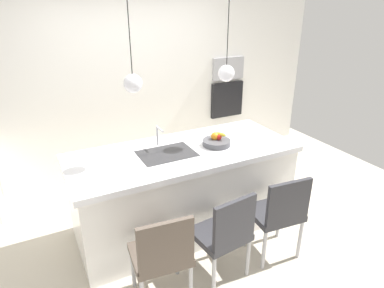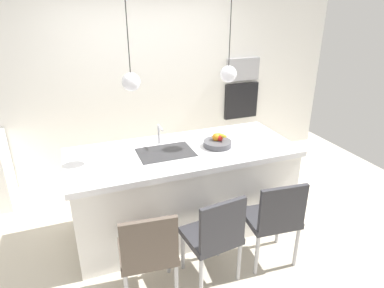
# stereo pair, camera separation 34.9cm
# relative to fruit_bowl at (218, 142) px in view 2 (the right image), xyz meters

# --- Properties ---
(floor) EXTENTS (6.60, 6.60, 0.00)m
(floor) POSITION_rel_fruit_bowl_xyz_m (-0.38, 0.04, -0.99)
(floor) COLOR beige
(floor) RESTS_ON ground
(back_wall) EXTENTS (6.00, 0.10, 2.60)m
(back_wall) POSITION_rel_fruit_bowl_xyz_m (-0.38, 1.69, 0.31)
(back_wall) COLOR silver
(back_wall) RESTS_ON ground
(kitchen_island) EXTENTS (2.36, 0.97, 0.95)m
(kitchen_island) POSITION_rel_fruit_bowl_xyz_m (-0.38, 0.04, -0.51)
(kitchen_island) COLOR white
(kitchen_island) RESTS_ON ground
(sink_basin) EXTENTS (0.56, 0.40, 0.02)m
(sink_basin) POSITION_rel_fruit_bowl_xyz_m (-0.56, 0.04, -0.05)
(sink_basin) COLOR #2D2D30
(sink_basin) RESTS_ON kitchen_island
(faucet) EXTENTS (0.02, 0.17, 0.22)m
(faucet) POSITION_rel_fruit_bowl_xyz_m (-0.56, 0.25, 0.10)
(faucet) COLOR silver
(faucet) RESTS_ON kitchen_island
(fruit_bowl) EXTENTS (0.30, 0.30, 0.15)m
(fruit_bowl) POSITION_rel_fruit_bowl_xyz_m (0.00, 0.00, 0.00)
(fruit_bowl) COLOR #4C4C51
(fruit_bowl) RESTS_ON kitchen_island
(microwave) EXTENTS (0.54, 0.08, 0.34)m
(microwave) POSITION_rel_fruit_bowl_xyz_m (1.16, 1.62, 0.41)
(microwave) COLOR #9E9EA3
(microwave) RESTS_ON back_wall
(oven) EXTENTS (0.56, 0.08, 0.56)m
(oven) POSITION_rel_fruit_bowl_xyz_m (1.16, 1.62, -0.09)
(oven) COLOR black
(oven) RESTS_ON back_wall
(chair_near) EXTENTS (0.51, 0.46, 0.89)m
(chair_near) POSITION_rel_fruit_bowl_xyz_m (-0.98, -0.81, -0.49)
(chair_near) COLOR brown
(chair_near) RESTS_ON ground
(chair_middle) EXTENTS (0.50, 0.47, 0.89)m
(chair_middle) POSITION_rel_fruit_bowl_xyz_m (-0.39, -0.81, -0.49)
(chair_middle) COLOR #333338
(chair_middle) RESTS_ON ground
(chair_far) EXTENTS (0.51, 0.45, 0.91)m
(chair_far) POSITION_rel_fruit_bowl_xyz_m (0.22, -0.81, -0.47)
(chair_far) COLOR #333338
(chair_far) RESTS_ON ground
(pendant_light_left) EXTENTS (0.17, 0.17, 0.77)m
(pendant_light_left) POSITION_rel_fruit_bowl_xyz_m (-0.86, 0.04, 0.71)
(pendant_light_left) COLOR silver
(pendant_light_right) EXTENTS (0.17, 0.17, 0.77)m
(pendant_light_right) POSITION_rel_fruit_bowl_xyz_m (0.11, 0.04, 0.71)
(pendant_light_right) COLOR silver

